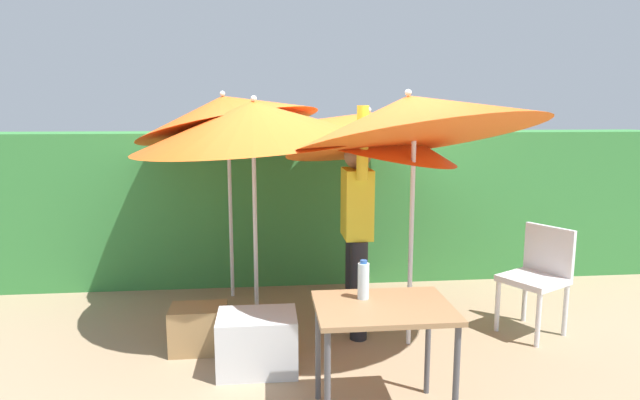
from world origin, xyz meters
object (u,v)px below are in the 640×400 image
Objects in this scene: umbrella_rainbow at (368,129)px; folding_table at (383,319)px; umbrella_navy at (254,123)px; umbrella_yellow at (411,118)px; umbrella_orange at (225,112)px; bottle_water at (363,280)px; chair_plastic at (538,273)px; person_vendor at (357,223)px; cooler_box at (257,342)px; crate_cardboard at (199,329)px.

umbrella_rainbow reaches higher than folding_table.
umbrella_navy reaches higher than folding_table.
umbrella_yellow is (0.19, -0.71, 0.10)m from umbrella_rainbow.
bottle_water is at bearing -66.19° from umbrella_orange.
umbrella_orange is 3.14m from chair_plastic.
person_vendor is 1.32m from folding_table.
folding_table is (0.75, -0.69, 0.42)m from cooler_box.
person_vendor is 4.37× the size of crate_cardboard.
person_vendor is at bearing -16.80° from umbrella_navy.
umbrella_rainbow is 2.17m from crate_cardboard.
folding_table is (-0.06, -1.28, -0.30)m from person_vendor.
folding_table is (1.04, -2.27, -1.20)m from umbrella_orange.
umbrella_navy is 1.81m from bottle_water.
umbrella_orange is 2.05m from crate_cardboard.
umbrella_rainbow is 1.83m from bottle_water.
umbrella_navy is at bearing 155.42° from umbrella_yellow.
umbrella_orange reaches higher than chair_plastic.
bottle_water reaches higher than crate_cardboard.
umbrella_rainbow reaches higher than person_vendor.
umbrella_yellow is 1.73m from chair_plastic.
chair_plastic is at bearing 10.98° from cooler_box.
umbrella_orange reaches higher than umbrella_rainbow.
bottle_water is at bearing 128.64° from folding_table.
umbrella_yellow reaches higher than person_vendor.
umbrella_orange is 2.82× the size of folding_table.
umbrella_navy is 2.04m from folding_table.
umbrella_orange reaches higher than umbrella_yellow.
bottle_water is at bearing -41.06° from cooler_box.
bottle_water is at bearing -148.54° from chair_plastic.
person_vendor is (1.10, -0.98, -0.90)m from umbrella_orange.
bottle_water is (-0.32, -1.58, -0.85)m from umbrella_rainbow.
crate_cardboard is at bearing -133.16° from umbrella_navy.
chair_plastic is 2.39m from cooler_box.
umbrella_navy is at bearing -69.18° from umbrella_orange.
umbrella_navy is at bearing 170.55° from chair_plastic.
chair_plastic is (2.34, -0.39, -1.23)m from umbrella_navy.
umbrella_rainbow is 0.74m from umbrella_yellow.
person_vendor is (-0.16, -0.42, -0.75)m from umbrella_rainbow.
folding_table is at bearing -41.25° from crate_cardboard.
folding_table is at bearing -42.63° from cooler_box.
cooler_box is (-0.97, -1.01, -1.48)m from umbrella_rainbow.
cooler_box is 0.70× the size of folding_table.
umbrella_navy is 2.55× the size of folding_table.
umbrella_yellow is (1.45, -1.27, -0.04)m from umbrella_orange.
umbrella_orange is 5.23× the size of crate_cardboard.
umbrella_yellow is at bearing -24.58° from umbrella_navy.
folding_table is (-0.22, -1.71, -1.05)m from umbrella_rainbow.
crate_cardboard is (-1.62, 0.06, -1.61)m from umbrella_yellow.
crate_cardboard is (-0.44, -0.47, -1.57)m from umbrella_navy.
umbrella_rainbow is 1.00m from umbrella_navy.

